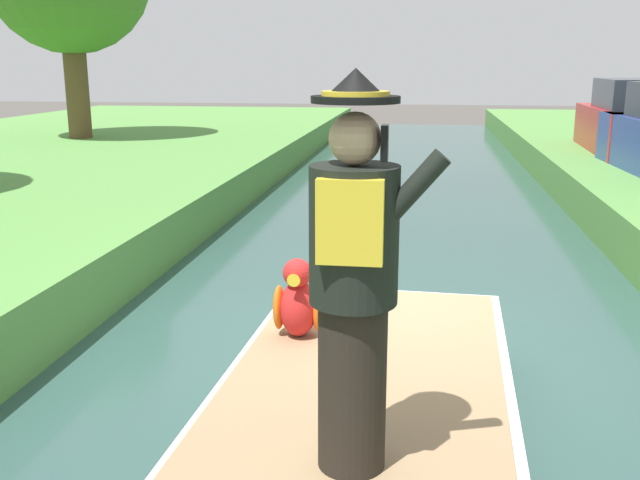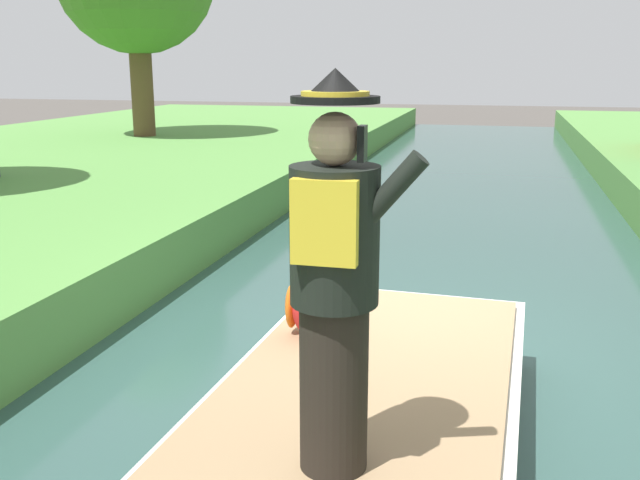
# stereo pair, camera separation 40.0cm
# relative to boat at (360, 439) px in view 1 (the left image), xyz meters

# --- Properties ---
(ground_plane) EXTENTS (80.00, 80.00, 0.00)m
(ground_plane) POSITION_rel_boat_xyz_m (0.00, 1.99, -0.40)
(ground_plane) COLOR #4C4742
(canal_water) EXTENTS (5.49, 48.00, 0.10)m
(canal_water) POSITION_rel_boat_xyz_m (0.00, 1.99, -0.35)
(canal_water) COLOR #2D4C47
(canal_water) RESTS_ON ground
(boat) EXTENTS (1.97, 4.27, 0.61)m
(boat) POSITION_rel_boat_xyz_m (0.00, 0.00, 0.00)
(boat) COLOR silver
(boat) RESTS_ON canal_water
(person_pirate) EXTENTS (0.61, 0.42, 1.85)m
(person_pirate) POSITION_rel_boat_xyz_m (0.03, -0.78, 1.23)
(person_pirate) COLOR black
(person_pirate) RESTS_ON boat
(parrot_plush) EXTENTS (0.36, 0.34, 0.57)m
(parrot_plush) POSITION_rel_boat_xyz_m (-0.51, 0.81, 0.55)
(parrot_plush) COLOR red
(parrot_plush) RESTS_ON boat
(parked_car_red) EXTENTS (1.84, 4.06, 1.50)m
(parked_car_red) POSITION_rel_boat_xyz_m (4.63, 11.89, 0.98)
(parked_car_red) COLOR red
(parked_car_red) RESTS_ON grass_bank_far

